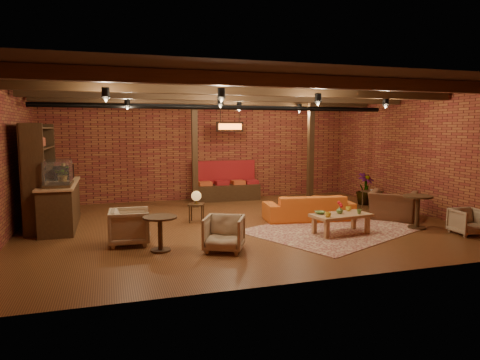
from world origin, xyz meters
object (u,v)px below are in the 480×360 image
object	(u,v)px
armchair_b	(224,232)
armchair_far	(468,220)
armchair_a	(130,225)
plant_tall	(366,157)
side_table_book	(372,192)
coffee_table	(340,216)
round_table_right	(418,206)
round_table_left	(160,228)
armchair_right	(393,201)
side_table_lamp	(196,198)
sofa	(309,207)

from	to	relation	value
armchair_b	armchair_far	size ratio (longest dim) A/B	1.17
armchair_a	plant_tall	xyz separation A→B (m)	(7.04, 2.57, 1.04)
side_table_book	coffee_table	bearing A→B (deg)	-135.26
coffee_table	armchair_far	world-z (taller)	coffee_table
armchair_a	round_table_right	bearing A→B (deg)	-91.34
armchair_b	side_table_book	xyz separation A→B (m)	(5.20, 2.93, 0.11)
round_table_left	armchair_right	distance (m)	6.08
side_table_lamp	round_table_left	world-z (taller)	side_table_lamp
side_table_book	round_table_right	size ratio (longest dim) A/B	0.76
armchair_far	sofa	bearing A→B (deg)	142.81
side_table_lamp	armchair_right	bearing A→B (deg)	-13.29
sofa	armchair_b	distance (m)	3.41
plant_tall	side_table_book	bearing A→B (deg)	-105.78
round_table_right	armchair_far	world-z (taller)	round_table_right
round_table_right	plant_tall	xyz separation A→B (m)	(0.65, 3.09, 0.92)
sofa	armchair_b	xyz separation A→B (m)	(-2.74, -2.03, 0.04)
coffee_table	armchair_far	size ratio (longest dim) A/B	2.19
coffee_table	armchair_right	xyz separation A→B (m)	(2.07, 0.97, 0.08)
coffee_table	plant_tall	xyz separation A→B (m)	(2.62, 3.03, 1.04)
round_table_right	coffee_table	bearing A→B (deg)	178.41
sofa	armchair_a	distance (m)	4.53
armchair_b	armchair_right	xyz separation A→B (m)	(4.82, 1.48, 0.11)
round_table_left	armchair_a	xyz separation A→B (m)	(-0.52, 0.65, -0.06)
side_table_book	armchair_right	bearing A→B (deg)	-104.52
side_table_lamp	round_table_right	distance (m)	5.19
round_table_left	armchair_a	distance (m)	0.83
armchair_far	plant_tall	bearing A→B (deg)	94.92
round_table_right	plant_tall	size ratio (longest dim) A/B	0.27
round_table_right	armchair_far	size ratio (longest dim) A/B	1.23
sofa	round_table_right	world-z (taller)	round_table_right
sofa	plant_tall	bearing A→B (deg)	-143.30
side_table_lamp	side_table_book	xyz separation A→B (m)	(5.20, 0.32, -0.12)
coffee_table	side_table_book	bearing A→B (deg)	44.74
coffee_table	armchair_right	world-z (taller)	armchair_right
coffee_table	side_table_book	size ratio (longest dim) A/B	2.33
side_table_book	plant_tall	distance (m)	1.15
round_table_left	plant_tall	distance (m)	7.33
plant_tall	armchair_b	bearing A→B (deg)	-146.59
side_table_lamp	armchair_right	world-z (taller)	armchair_right
round_table_left	armchair_a	world-z (taller)	armchair_a
side_table_lamp	side_table_book	bearing A→B (deg)	3.50
coffee_table	round_table_left	world-z (taller)	coffee_table
round_table_right	side_table_book	bearing A→B (deg)	78.98
sofa	armchair_far	size ratio (longest dim) A/B	3.55
coffee_table	round_table_left	size ratio (longest dim) A/B	2.05
side_table_lamp	armchair_b	distance (m)	2.63
sofa	round_table_left	xyz separation A→B (m)	(-3.89, -1.70, 0.13)
sofa	armchair_a	world-z (taller)	armchair_a
armchair_far	round_table_right	bearing A→B (deg)	134.02
armchair_b	side_table_book	distance (m)	5.97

